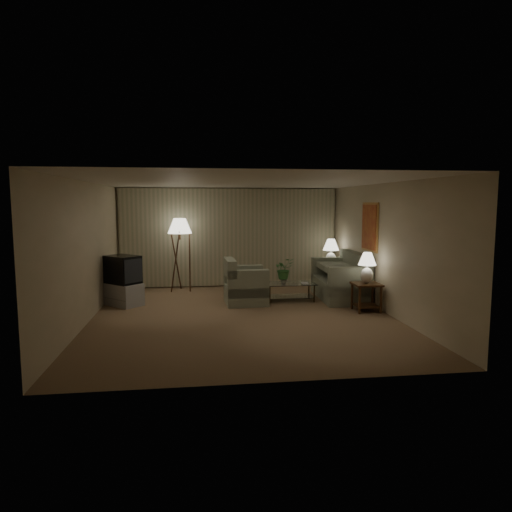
{
  "coord_description": "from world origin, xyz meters",
  "views": [
    {
      "loc": [
        -0.93,
        -9.03,
        2.29
      ],
      "look_at": [
        0.36,
        0.6,
        1.16
      ],
      "focal_mm": 32.0,
      "sensor_mm": 36.0,
      "label": 1
    }
  ],
  "objects_px": {
    "table_lamp_near": "(367,265)",
    "vase": "(284,280)",
    "armchair": "(246,286)",
    "crt_tv": "(123,269)",
    "sofa": "(340,280)",
    "ottoman": "(240,289)",
    "side_table_near": "(366,292)",
    "coffee_table": "(290,289)",
    "side_table_far": "(330,274)",
    "tv_cabinet": "(124,294)",
    "floor_lamp": "(180,253)",
    "table_lamp_far": "(331,250)"
  },
  "relations": [
    {
      "from": "table_lamp_near",
      "to": "vase",
      "type": "distance_m",
      "value": 2.04
    },
    {
      "from": "armchair",
      "to": "crt_tv",
      "type": "distance_m",
      "value": 2.78
    },
    {
      "from": "sofa",
      "to": "ottoman",
      "type": "xyz_separation_m",
      "value": [
        -2.37,
        0.47,
        -0.25
      ]
    },
    {
      "from": "side_table_near",
      "to": "coffee_table",
      "type": "bearing_deg",
      "value": 138.05
    },
    {
      "from": "armchair",
      "to": "coffee_table",
      "type": "xyz_separation_m",
      "value": [
        1.06,
        0.15,
        -0.13
      ]
    },
    {
      "from": "armchair",
      "to": "ottoman",
      "type": "relative_size",
      "value": 1.8
    },
    {
      "from": "sofa",
      "to": "coffee_table",
      "type": "xyz_separation_m",
      "value": [
        -1.24,
        -0.1,
        -0.16
      ]
    },
    {
      "from": "sofa",
      "to": "side_table_far",
      "type": "relative_size",
      "value": 3.43
    },
    {
      "from": "table_lamp_near",
      "to": "ottoman",
      "type": "xyz_separation_m",
      "value": [
        -2.52,
        1.82,
        -0.8
      ]
    },
    {
      "from": "sofa",
      "to": "table_lamp_near",
      "type": "distance_m",
      "value": 1.47
    },
    {
      "from": "sofa",
      "to": "side_table_near",
      "type": "relative_size",
      "value": 3.43
    },
    {
      "from": "tv_cabinet",
      "to": "vase",
      "type": "distance_m",
      "value": 3.67
    },
    {
      "from": "crt_tv",
      "to": "armchair",
      "type": "bearing_deg",
      "value": 40.23
    },
    {
      "from": "sofa",
      "to": "vase",
      "type": "relative_size",
      "value": 13.01
    },
    {
      "from": "side_table_near",
      "to": "ottoman",
      "type": "bearing_deg",
      "value": 144.07
    },
    {
      "from": "coffee_table",
      "to": "armchair",
      "type": "bearing_deg",
      "value": -171.75
    },
    {
      "from": "crt_tv",
      "to": "ottoman",
      "type": "distance_m",
      "value": 2.81
    },
    {
      "from": "floor_lamp",
      "to": "ottoman",
      "type": "height_order",
      "value": "floor_lamp"
    },
    {
      "from": "crt_tv",
      "to": "sofa",
      "type": "bearing_deg",
      "value": 44.73
    },
    {
      "from": "table_lamp_near",
      "to": "coffee_table",
      "type": "distance_m",
      "value": 2.0
    },
    {
      "from": "sofa",
      "to": "ottoman",
      "type": "relative_size",
      "value": 3.59
    },
    {
      "from": "table_lamp_far",
      "to": "coffee_table",
      "type": "distance_m",
      "value": 2.08
    },
    {
      "from": "table_lamp_far",
      "to": "tv_cabinet",
      "type": "distance_m",
      "value": 5.43
    },
    {
      "from": "armchair",
      "to": "crt_tv",
      "type": "relative_size",
      "value": 1.17
    },
    {
      "from": "table_lamp_far",
      "to": "ottoman",
      "type": "bearing_deg",
      "value": -162.83
    },
    {
      "from": "sofa",
      "to": "floor_lamp",
      "type": "xyz_separation_m",
      "value": [
        -3.83,
        1.45,
        0.55
      ]
    },
    {
      "from": "side_table_near",
      "to": "ottoman",
      "type": "distance_m",
      "value": 3.11
    },
    {
      "from": "side_table_far",
      "to": "crt_tv",
      "type": "xyz_separation_m",
      "value": [
        -5.2,
        -1.33,
        0.42
      ]
    },
    {
      "from": "sofa",
      "to": "side_table_near",
      "type": "distance_m",
      "value": 1.36
    },
    {
      "from": "side_table_far",
      "to": "table_lamp_far",
      "type": "bearing_deg",
      "value": 0.0
    },
    {
      "from": "table_lamp_near",
      "to": "crt_tv",
      "type": "height_order",
      "value": "table_lamp_near"
    },
    {
      "from": "armchair",
      "to": "side_table_near",
      "type": "xyz_separation_m",
      "value": [
        2.45,
        -1.1,
        0.01
      ]
    },
    {
      "from": "side_table_near",
      "to": "table_lamp_far",
      "type": "relative_size",
      "value": 0.82
    },
    {
      "from": "side_table_far",
      "to": "vase",
      "type": "distance_m",
      "value": 2.05
    },
    {
      "from": "side_table_far",
      "to": "side_table_near",
      "type": "bearing_deg",
      "value": -90.0
    },
    {
      "from": "armchair",
      "to": "crt_tv",
      "type": "bearing_deg",
      "value": 84.42
    },
    {
      "from": "table_lamp_far",
      "to": "armchair",
      "type": "bearing_deg",
      "value": -148.5
    },
    {
      "from": "coffee_table",
      "to": "sofa",
      "type": "bearing_deg",
      "value": 4.61
    },
    {
      "from": "table_lamp_near",
      "to": "floor_lamp",
      "type": "bearing_deg",
      "value": 144.86
    },
    {
      "from": "side_table_far",
      "to": "ottoman",
      "type": "relative_size",
      "value": 1.05
    },
    {
      "from": "ottoman",
      "to": "vase",
      "type": "relative_size",
      "value": 3.62
    },
    {
      "from": "side_table_far",
      "to": "ottoman",
      "type": "distance_m",
      "value": 2.64
    },
    {
      "from": "table_lamp_near",
      "to": "coffee_table",
      "type": "relative_size",
      "value": 0.55
    },
    {
      "from": "table_lamp_near",
      "to": "vase",
      "type": "relative_size",
      "value": 4.14
    },
    {
      "from": "coffee_table",
      "to": "floor_lamp",
      "type": "bearing_deg",
      "value": 149.09
    },
    {
      "from": "crt_tv",
      "to": "ottoman",
      "type": "relative_size",
      "value": 1.54
    },
    {
      "from": "side_table_near",
      "to": "table_lamp_near",
      "type": "xyz_separation_m",
      "value": [
        -0.0,
        -0.0,
        0.57
      ]
    },
    {
      "from": "armchair",
      "to": "side_table_far",
      "type": "bearing_deg",
      "value": -60.54
    },
    {
      "from": "floor_lamp",
      "to": "vase",
      "type": "relative_size",
      "value": 11.95
    },
    {
      "from": "coffee_table",
      "to": "floor_lamp",
      "type": "relative_size",
      "value": 0.62
    }
  ]
}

